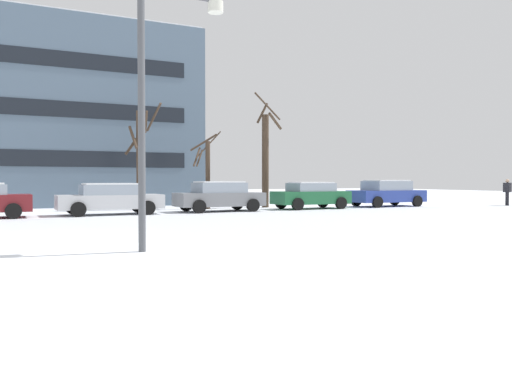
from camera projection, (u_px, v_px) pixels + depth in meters
name	position (u px, v px, depth m)	size (l,w,h in m)	color
ground_plane	(44.00, 242.00, 13.21)	(120.00, 120.00, 0.00)	white
road_surface	(34.00, 229.00, 16.63)	(80.00, 9.63, 0.00)	silver
street_lamp	(157.00, 88.00, 11.62)	(2.01, 0.36, 5.90)	#4C4F54
parked_car_silver	(110.00, 199.00, 23.53)	(4.58, 2.05, 1.41)	silver
parked_car_gray	(219.00, 196.00, 25.92)	(4.30, 2.15, 1.49)	slate
parked_car_green	(311.00, 195.00, 28.22)	(4.15, 2.00, 1.44)	#1E6038
parked_car_blue	(386.00, 193.00, 30.69)	(4.48, 2.17, 1.55)	#283D93
pedestrian_crossing	(507.00, 190.00, 31.70)	(0.34, 0.44, 1.60)	black
tree_far_right	(140.00, 155.00, 27.32)	(1.69, 1.71, 5.57)	#423326
tree_far_mid	(207.00, 170.00, 28.11)	(1.82, 1.13, 4.23)	#423326
tree_far_left	(266.00, 157.00, 29.63)	(1.88, 1.38, 6.40)	#423326
building_far_left	(78.00, 119.00, 33.86)	(13.85, 9.68, 11.04)	slate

